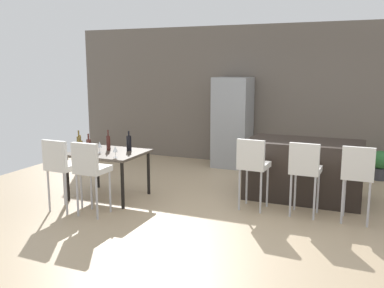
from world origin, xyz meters
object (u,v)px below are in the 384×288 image
at_px(dining_chair_near, 61,164).
at_px(kitchen_island, 304,170).
at_px(dining_chair_far, 90,167).
at_px(wine_bottle_middle, 89,147).
at_px(refrigerator, 232,122).
at_px(bar_chair_middle, 305,167).
at_px(bar_chair_left, 253,163).
at_px(wine_glass_near, 115,149).
at_px(wine_bottle_end, 108,143).
at_px(dining_table, 108,156).
at_px(wine_bottle_left, 80,147).
at_px(wine_bottle_right, 79,144).
at_px(wine_glass_far, 99,145).
at_px(wine_bottle_corner, 129,143).
at_px(potted_plant, 380,163).
at_px(bar_chair_right, 358,172).

bearing_deg(dining_chair_near, kitchen_island, 32.26).
relative_size(dining_chair_near, dining_chair_far, 1.00).
distance_m(wine_bottle_middle, refrigerator, 3.40).
distance_m(dining_chair_near, dining_chair_far, 0.50).
xyz_separation_m(bar_chair_middle, wine_bottle_middle, (-3.09, -0.63, 0.17)).
xyz_separation_m(bar_chair_left, wine_glass_near, (-1.91, -0.62, 0.17)).
bearing_deg(wine_bottle_end, dining_chair_near, -101.79).
distance_m(bar_chair_middle, dining_table, 2.99).
relative_size(dining_chair_near, refrigerator, 0.57).
bearing_deg(bar_chair_middle, bar_chair_left, 179.99).
bearing_deg(refrigerator, bar_chair_middle, -54.19).
relative_size(wine_bottle_middle, refrigerator, 0.18).
bearing_deg(refrigerator, wine_bottle_left, -115.03).
xyz_separation_m(dining_chair_near, wine_bottle_right, (-0.13, 0.60, 0.17)).
relative_size(bar_chair_left, wine_glass_far, 6.03).
relative_size(kitchen_island, wine_bottle_corner, 5.52).
relative_size(wine_bottle_left, potted_plant, 0.53).
bearing_deg(wine_bottle_right, kitchen_island, 22.83).
bearing_deg(refrigerator, dining_chair_near, -111.15).
bearing_deg(wine_bottle_end, bar_chair_middle, 3.57).
bearing_deg(dining_chair_far, wine_bottle_end, 108.52).
distance_m(kitchen_island, bar_chair_left, 1.07).
bearing_deg(wine_bottle_left, wine_bottle_middle, -12.67).
relative_size(bar_chair_right, wine_bottle_right, 3.03).
xyz_separation_m(kitchen_island, refrigerator, (-1.69, 1.68, 0.46)).
bearing_deg(bar_chair_middle, refrigerator, 125.81).
bearing_deg(wine_glass_far, wine_bottle_corner, 41.08).
xyz_separation_m(wine_bottle_corner, wine_bottle_end, (-0.32, -0.09, -0.00)).
height_order(wine_bottle_end, wine_bottle_middle, same).
height_order(bar_chair_middle, dining_table, bar_chair_middle).
bearing_deg(refrigerator, wine_glass_near, -104.52).
bearing_deg(bar_chair_middle, kitchen_island, 98.60).
bearing_deg(wine_bottle_right, bar_chair_right, 7.23).
distance_m(bar_chair_middle, wine_bottle_corner, 2.72).
relative_size(kitchen_island, wine_bottle_left, 6.04).
relative_size(dining_chair_far, wine_bottle_left, 3.62).
xyz_separation_m(dining_table, potted_plant, (3.99, 2.81, -0.36)).
xyz_separation_m(wine_bottle_middle, potted_plant, (4.10, 3.14, -0.56)).
xyz_separation_m(bar_chair_left, wine_bottle_corner, (-1.98, -0.10, 0.17)).
relative_size(dining_chair_far, wine_glass_near, 6.03).
height_order(wine_bottle_right, wine_bottle_left, wine_bottle_right).
distance_m(dining_table, wine_bottle_left, 0.46).
bearing_deg(kitchen_island, potted_plant, 55.70).
distance_m(dining_table, wine_bottle_middle, 0.41).
xyz_separation_m(bar_chair_right, dining_table, (-3.65, -0.29, -0.03)).
xyz_separation_m(bar_chair_right, wine_bottle_end, (-3.71, -0.19, 0.17)).
bearing_deg(wine_bottle_middle, bar_chair_left, 14.90).
height_order(bar_chair_left, wine_bottle_middle, wine_bottle_middle).
distance_m(bar_chair_middle, dining_chair_near, 3.41).
bearing_deg(wine_bottle_corner, kitchen_island, 20.05).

